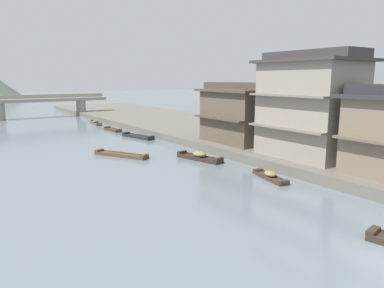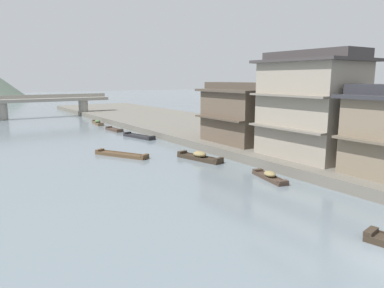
% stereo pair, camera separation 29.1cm
% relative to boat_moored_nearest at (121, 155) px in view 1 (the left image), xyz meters
% --- Properties ---
extents(riverbank_right, '(18.00, 110.00, 0.81)m').
position_rel_boat_moored_nearest_xyz_m(riverbank_right, '(16.69, 4.65, 0.26)').
color(riverbank_right, '#6B665B').
rests_on(riverbank_right, ground).
extents(boat_moored_nearest, '(3.68, 5.51, 0.44)m').
position_rel_boat_moored_nearest_xyz_m(boat_moored_nearest, '(0.00, 0.00, 0.00)').
color(boat_moored_nearest, brown).
rests_on(boat_moored_nearest, ground).
extents(boat_moored_second, '(1.51, 5.16, 0.72)m').
position_rel_boat_moored_nearest_xyz_m(boat_moored_second, '(6.19, 25.16, 0.10)').
color(boat_moored_second, brown).
rests_on(boat_moored_second, ground).
extents(boat_moored_third, '(1.29, 4.00, 0.44)m').
position_rel_boat_moored_nearest_xyz_m(boat_moored_third, '(5.70, 16.60, 0.01)').
color(boat_moored_third, '#423328').
rests_on(boat_moored_third, ground).
extents(boat_moored_far, '(1.69, 3.84, 0.62)m').
position_rel_boat_moored_nearest_xyz_m(boat_moored_far, '(6.05, -13.52, 0.08)').
color(boat_moored_far, '#423328').
rests_on(boat_moored_far, ground).
extents(boat_midriver_drifting, '(2.17, 4.92, 0.81)m').
position_rel_boat_moored_nearest_xyz_m(boat_midriver_drifting, '(5.35, -5.42, 0.14)').
color(boat_midriver_drifting, '#33281E').
rests_on(boat_midriver_drifting, ground).
extents(boat_midriver_upstream, '(2.26, 5.31, 0.48)m').
position_rel_boat_moored_nearest_xyz_m(boat_midriver_upstream, '(6.04, 9.04, 0.01)').
color(boat_midriver_upstream, '#232326').
rests_on(boat_midriver_upstream, ground).
extents(house_waterfront_second, '(6.57, 8.37, 8.74)m').
position_rel_boat_moored_nearest_xyz_m(house_waterfront_second, '(11.90, -12.14, 4.96)').
color(house_waterfront_second, gray).
rests_on(house_waterfront_second, riverbank_right).
extents(house_waterfront_tall, '(5.27, 8.07, 6.14)m').
position_rel_boat_moored_nearest_xyz_m(house_waterfront_tall, '(11.25, -3.53, 3.66)').
color(house_waterfront_tall, brown).
rests_on(house_waterfront_tall, riverbank_right).
extents(stone_bridge, '(24.13, 2.40, 4.32)m').
position_rel_boat_moored_nearest_xyz_m(stone_bridge, '(1.20, 40.28, 2.64)').
color(stone_bridge, gray).
rests_on(stone_bridge, ground).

